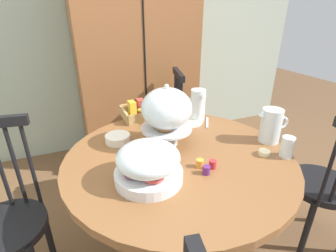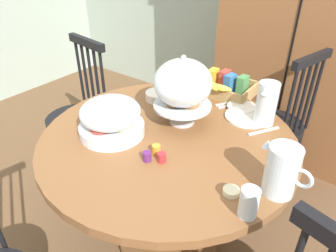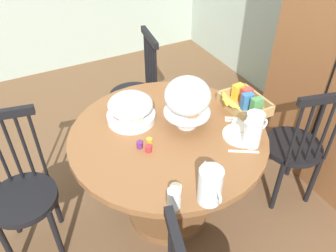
% 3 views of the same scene
% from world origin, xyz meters
% --- Properties ---
extents(ground_plane, '(10.00, 10.00, 0.00)m').
position_xyz_m(ground_plane, '(0.00, 0.00, 0.00)').
color(ground_plane, brown).
extents(dining_table, '(1.18, 1.18, 0.74)m').
position_xyz_m(dining_table, '(0.11, 0.13, 0.52)').
color(dining_table, brown).
rests_on(dining_table, ground_plane).
extents(windsor_chair_near_window, '(0.41, 0.41, 0.97)m').
position_xyz_m(windsor_chair_near_window, '(-0.07, -0.74, 0.45)').
color(windsor_chair_near_window, black).
rests_on(windsor_chair_near_window, ground_plane).
extents(windsor_chair_facing_door, '(0.42, 0.42, 0.97)m').
position_xyz_m(windsor_chair_facing_door, '(0.35, 0.99, 0.45)').
color(windsor_chair_facing_door, black).
rests_on(windsor_chair_facing_door, ground_plane).
extents(windsor_chair_far_side, '(0.40, 0.40, 0.97)m').
position_xyz_m(windsor_chair_far_side, '(-0.76, 0.28, 0.45)').
color(windsor_chair_far_side, black).
rests_on(windsor_chair_far_side, ground_plane).
extents(pastry_stand_with_dome, '(0.28, 0.28, 0.34)m').
position_xyz_m(pastry_stand_with_dome, '(0.10, 0.26, 0.94)').
color(pastry_stand_with_dome, silver).
rests_on(pastry_stand_with_dome, dining_table).
extents(fruit_platter_covered, '(0.30, 0.30, 0.18)m').
position_xyz_m(fruit_platter_covered, '(-0.10, -0.02, 0.83)').
color(fruit_platter_covered, silver).
rests_on(fruit_platter_covered, dining_table).
extents(orange_juice_pitcher, '(0.10, 0.18, 0.21)m').
position_xyz_m(orange_juice_pitcher, '(0.42, 0.50, 0.84)').
color(orange_juice_pitcher, silver).
rests_on(orange_juice_pitcher, dining_table).
extents(milk_pitcher, '(0.20, 0.11, 0.19)m').
position_xyz_m(milk_pitcher, '(0.65, 0.07, 0.83)').
color(milk_pitcher, silver).
rests_on(milk_pitcher, dining_table).
extents(cereal_basket, '(0.32, 0.30, 0.12)m').
position_xyz_m(cereal_basket, '(0.11, 0.68, 0.79)').
color(cereal_basket, tan).
rests_on(cereal_basket, dining_table).
extents(china_plate_large, '(0.22, 0.22, 0.01)m').
position_xyz_m(china_plate_large, '(0.34, 0.50, 0.75)').
color(china_plate_large, white).
rests_on(china_plate_large, dining_table).
extents(china_plate_small, '(0.15, 0.15, 0.01)m').
position_xyz_m(china_plate_small, '(0.27, 0.56, 0.76)').
color(china_plate_small, white).
rests_on(china_plate_small, china_plate_large).
extents(cereal_bowl, '(0.14, 0.14, 0.04)m').
position_xyz_m(cereal_bowl, '(-0.15, 0.39, 0.76)').
color(cereal_bowl, white).
rests_on(cereal_bowl, dining_table).
extents(drinking_glass, '(0.06, 0.06, 0.11)m').
position_xyz_m(drinking_glass, '(0.61, -0.10, 0.80)').
color(drinking_glass, silver).
rests_on(drinking_glass, dining_table).
extents(butter_dish, '(0.06, 0.06, 0.02)m').
position_xyz_m(butter_dish, '(0.52, -0.04, 0.75)').
color(butter_dish, beige).
rests_on(butter_dish, dining_table).
extents(jam_jar_strawberry, '(0.04, 0.04, 0.04)m').
position_xyz_m(jam_jar_strawberry, '(0.21, -0.04, 0.76)').
color(jam_jar_strawberry, '#B7282D').
rests_on(jam_jar_strawberry, dining_table).
extents(jam_jar_apricot, '(0.04, 0.04, 0.04)m').
position_xyz_m(jam_jar_apricot, '(0.16, -0.01, 0.76)').
color(jam_jar_apricot, orange).
rests_on(jam_jar_apricot, dining_table).
extents(jam_jar_grape, '(0.04, 0.04, 0.04)m').
position_xyz_m(jam_jar_grape, '(0.16, -0.07, 0.76)').
color(jam_jar_grape, '#5B2366').
rests_on(jam_jar_grape, dining_table).
extents(table_knife, '(0.10, 0.15, 0.01)m').
position_xyz_m(table_knife, '(0.22, 0.57, 0.74)').
color(table_knife, silver).
rests_on(table_knife, dining_table).
extents(dinner_fork, '(0.10, 0.15, 0.01)m').
position_xyz_m(dinner_fork, '(0.19, 0.58, 0.74)').
color(dinner_fork, silver).
rests_on(dinner_fork, dining_table).
extents(soup_spoon, '(0.10, 0.15, 0.01)m').
position_xyz_m(soup_spoon, '(0.46, 0.42, 0.74)').
color(soup_spoon, silver).
rests_on(soup_spoon, dining_table).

